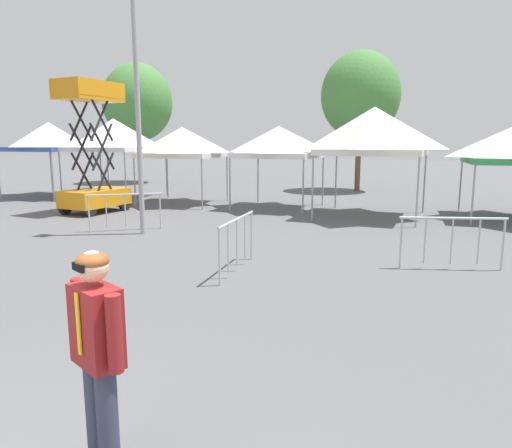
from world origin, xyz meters
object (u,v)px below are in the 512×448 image
object	(u,v)px
light_pole_near_lift	(136,75)
tree_behind_tents_left	(138,102)
person_foreground	(98,350)
crowd_barrier_near_person	(125,205)
scissor_lift	(94,175)
canopy_tent_behind_left	(374,131)
crowd_barrier_by_lift	(452,233)
crowd_barrier_mid_lot	(237,234)
canopy_tent_right_of_center	(182,142)
canopy_tent_behind_center	(49,137)
canopy_tent_left_of_center	(114,135)
tree_behind_tents_center	(360,95)
canopy_tent_far_right	(279,142)

from	to	relation	value
light_pole_near_lift	tree_behind_tents_left	size ratio (longest dim) A/B	1.03
person_foreground	light_pole_near_lift	size ratio (longest dim) A/B	0.24
crowd_barrier_near_person	scissor_lift	bearing A→B (deg)	140.56
tree_behind_tents_left	crowd_barrier_near_person	size ratio (longest dim) A/B	4.21
canopy_tent_behind_left	scissor_lift	size ratio (longest dim) A/B	0.80
tree_behind_tents_left	crowd_barrier_by_lift	size ratio (longest dim) A/B	3.58
tree_behind_tents_left	crowd_barrier_mid_lot	size ratio (longest dim) A/B	3.47
crowd_barrier_near_person	canopy_tent_behind_left	bearing A→B (deg)	38.29
canopy_tent_right_of_center	canopy_tent_behind_center	bearing A→B (deg)	178.28
canopy_tent_behind_left	person_foreground	bearing A→B (deg)	-91.75
canopy_tent_behind_left	crowd_barrier_by_lift	world-z (taller)	canopy_tent_behind_left
crowd_barrier_near_person	canopy_tent_left_of_center	bearing A→B (deg)	128.24
canopy_tent_left_of_center	tree_behind_tents_left	xyz separation A→B (m)	(-3.60, 7.29, 2.09)
crowd_barrier_mid_lot	tree_behind_tents_center	bearing A→B (deg)	90.03
scissor_lift	crowd_barrier_by_lift	world-z (taller)	scissor_lift
person_foreground	canopy_tent_left_of_center	bearing A→B (deg)	126.26
canopy_tent_far_right	scissor_lift	world-z (taller)	scissor_lift
scissor_lift	crowd_barrier_by_lift	bearing A→B (deg)	-18.32
scissor_lift	crowd_barrier_near_person	xyz separation A→B (m)	(3.17, -2.61, -0.61)
canopy_tent_right_of_center	tree_behind_tents_left	size ratio (longest dim) A/B	0.44
light_pole_near_lift	canopy_tent_left_of_center	bearing A→B (deg)	130.91
canopy_tent_far_right	light_pole_near_lift	world-z (taller)	light_pole_near_lift
light_pole_near_lift	canopy_tent_behind_left	bearing A→B (deg)	43.38
canopy_tent_behind_left	crowd_barrier_mid_lot	distance (m)	8.44
canopy_tent_right_of_center	scissor_lift	bearing A→B (deg)	-118.65
canopy_tent_right_of_center	scissor_lift	world-z (taller)	scissor_lift
tree_behind_tents_center	crowd_barrier_mid_lot	xyz separation A→B (m)	(0.01, -16.58, -4.14)
light_pole_near_lift	crowd_barrier_by_lift	xyz separation A→B (m)	(7.95, -1.05, -3.54)
canopy_tent_left_of_center	light_pole_near_lift	size ratio (longest dim) A/B	0.48
canopy_tent_behind_center	scissor_lift	xyz separation A→B (m)	(5.30, -3.53, -1.42)
crowd_barrier_by_lift	crowd_barrier_near_person	distance (m)	8.81
scissor_lift	canopy_tent_behind_center	bearing A→B (deg)	146.32
canopy_tent_right_of_center	canopy_tent_far_right	xyz separation A→B (m)	(4.13, 0.05, 0.01)
tree_behind_tents_center	light_pole_near_lift	bearing A→B (deg)	-105.85
canopy_tent_behind_center	crowd_barrier_near_person	size ratio (longest dim) A/B	1.99
canopy_tent_left_of_center	canopy_tent_behind_left	size ratio (longest dim) A/B	0.97
canopy_tent_behind_left	person_foreground	size ratio (longest dim) A/B	2.08
canopy_tent_behind_center	tree_behind_tents_left	size ratio (longest dim) A/B	0.47
canopy_tent_left_of_center	canopy_tent_far_right	distance (m)	8.04
canopy_tent_behind_left	crowd_barrier_near_person	distance (m)	8.43
canopy_tent_behind_center	canopy_tent_behind_left	distance (m)	14.91
person_foreground	canopy_tent_behind_center	bearing A→B (deg)	134.34
tree_behind_tents_center	tree_behind_tents_left	xyz separation A→B (m)	(-13.55, 0.29, 0.06)
canopy_tent_left_of_center	crowd_barrier_mid_lot	bearing A→B (deg)	-43.89
canopy_tent_far_right	crowd_barrier_mid_lot	size ratio (longest dim) A/B	1.50
canopy_tent_right_of_center	crowd_barrier_near_person	distance (m)	6.33
tree_behind_tents_center	crowd_barrier_mid_lot	bearing A→B (deg)	-89.97
tree_behind_tents_left	crowd_barrier_by_lift	distance (m)	23.63
canopy_tent_left_of_center	person_foreground	world-z (taller)	canopy_tent_left_of_center
canopy_tent_behind_center	tree_behind_tents_center	world-z (taller)	tree_behind_tents_center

